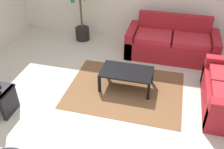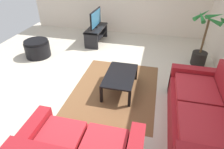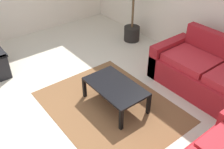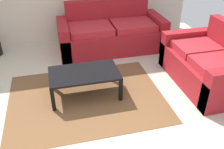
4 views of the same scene
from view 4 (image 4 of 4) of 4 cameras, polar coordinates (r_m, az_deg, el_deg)
ground_plane at (r=3.08m, az=-10.61°, el=-14.12°), size 6.60×6.60×0.00m
couch_main at (r=4.97m, az=-0.21°, el=9.24°), size 2.04×0.90×0.90m
couch_loveseat at (r=4.12m, az=21.25°, el=1.96°), size 0.90×1.50×0.90m
coffee_table at (r=3.55m, az=-6.41°, el=-0.12°), size 0.98×0.59×0.37m
area_rug at (r=3.65m, az=-5.87°, el=-5.27°), size 2.20×1.70×0.01m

